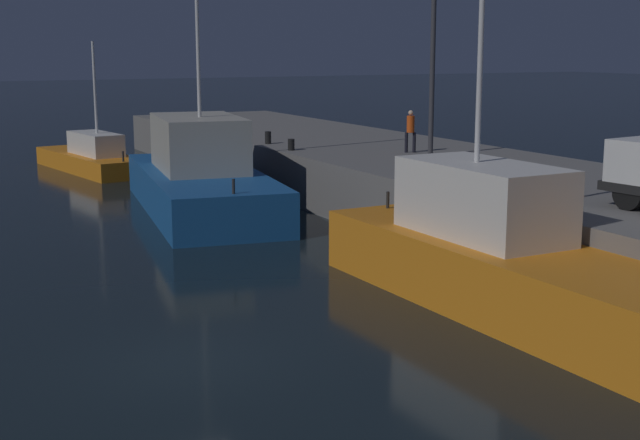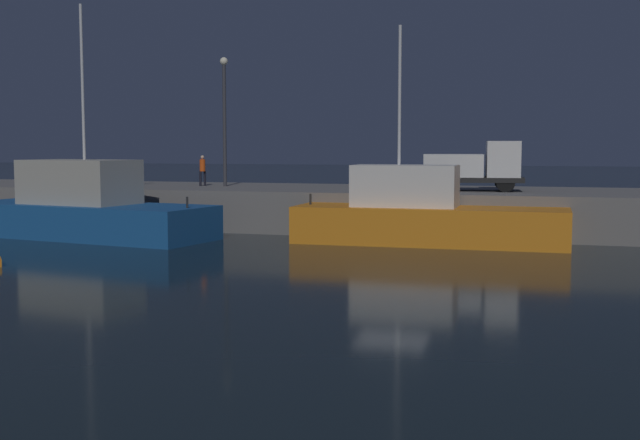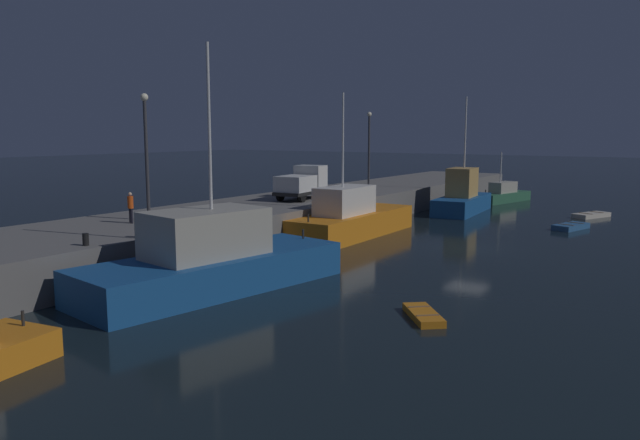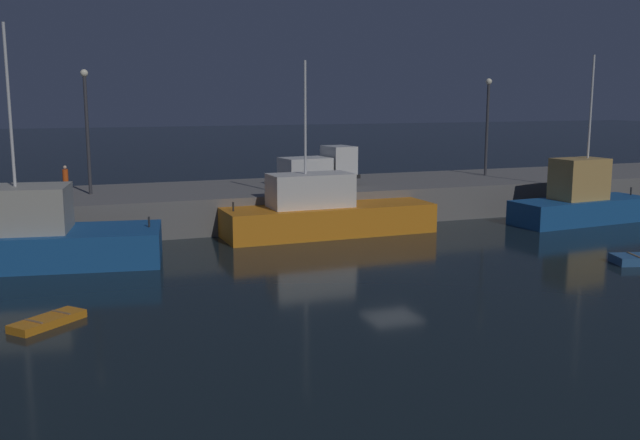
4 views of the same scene
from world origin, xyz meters
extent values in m
plane|color=black|center=(0.00, 0.00, 0.00)|extent=(320.00, 320.00, 0.00)
cube|color=slate|center=(0.00, 14.38, 1.06)|extent=(77.45, 9.17, 2.12)
cube|color=#195193|center=(-16.15, 6.16, 0.80)|extent=(13.23, 6.29, 1.61)
cube|color=#ADA899|center=(-16.51, 6.22, 2.66)|extent=(5.68, 3.90, 2.10)
cylinder|color=silver|center=(-16.18, 6.16, 7.35)|extent=(0.14, 0.14, 7.28)
cylinder|color=#262626|center=(-10.38, 5.20, 1.86)|extent=(0.10, 0.10, 0.50)
cube|color=orange|center=(0.00, 8.28, 0.83)|extent=(12.13, 3.65, 1.66)
cube|color=silver|center=(-1.12, 8.26, 2.59)|extent=(4.66, 2.38, 1.86)
cylinder|color=silver|center=(-1.41, 8.26, 6.60)|extent=(0.14, 0.14, 6.17)
cylinder|color=#262626|center=(-5.55, 8.20, 1.91)|extent=(0.10, 0.10, 0.50)
cylinder|color=#262626|center=(-25.60, 5.59, 1.18)|extent=(0.10, 0.10, 0.50)
cube|color=#195193|center=(16.11, 6.42, 0.74)|extent=(9.48, 3.79, 1.48)
cube|color=tan|center=(15.81, 6.39, 2.74)|extent=(3.35, 2.38, 2.53)
cylinder|color=silver|center=(16.40, 6.44, 7.11)|extent=(0.14, 0.14, 6.21)
cylinder|color=#262626|center=(20.35, 6.80, 1.73)|extent=(0.10, 0.10, 0.50)
cube|color=#2D6647|center=(26.85, 5.97, 0.49)|extent=(7.73, 3.73, 0.97)
cube|color=#ADA899|center=(26.68, 6.01, 1.52)|extent=(3.45, 2.18, 1.11)
cylinder|color=silver|center=(26.11, 6.15, 3.58)|extent=(0.14, 0.14, 3.01)
cylinder|color=#262626|center=(23.51, 6.78, 1.22)|extent=(0.10, 0.10, 0.50)
cube|color=beige|center=(19.28, -3.78, 0.19)|extent=(3.85, 2.70, 0.37)
cube|color=olive|center=(20.00, -4.09, 0.39)|extent=(0.57, 1.16, 0.04)
cube|color=olive|center=(18.55, -3.46, 0.39)|extent=(0.57, 1.16, 0.04)
cube|color=orange|center=(-14.98, -3.66, 0.14)|extent=(2.63, 2.45, 0.28)
cube|color=olive|center=(-14.54, -3.29, 0.30)|extent=(0.63, 0.71, 0.04)
cube|color=olive|center=(-15.42, -4.04, 0.30)|extent=(0.63, 0.71, 0.04)
cube|color=#2D6099|center=(11.50, -3.71, 0.20)|extent=(3.51, 2.20, 0.40)
cube|color=olive|center=(12.19, -3.90, 0.42)|extent=(0.41, 1.20, 0.04)
cube|color=olive|center=(10.81, -3.51, 0.42)|extent=(0.41, 1.20, 0.04)
cylinder|color=#38383D|center=(-12.55, 14.50, 5.50)|extent=(0.20, 0.20, 6.76)
sphere|color=#F9EFCC|center=(-12.55, 14.50, 9.06)|extent=(0.44, 0.44, 0.44)
cylinder|color=#38383D|center=(14.92, 15.29, 5.37)|extent=(0.20, 0.20, 6.50)
sphere|color=#F9EFCC|center=(14.92, 15.29, 8.80)|extent=(0.44, 0.44, 0.44)
cylinder|color=black|center=(2.77, 14.60, 2.57)|extent=(0.93, 0.39, 0.90)
cylinder|color=black|center=(2.99, 12.82, 2.57)|extent=(0.93, 0.39, 0.90)
cylinder|color=black|center=(-0.44, 14.19, 2.57)|extent=(0.93, 0.39, 0.90)
cylinder|color=black|center=(-0.22, 12.41, 2.57)|extent=(0.93, 0.39, 0.90)
cube|color=black|center=(1.27, 13.50, 2.69)|extent=(5.28, 2.76, 0.25)
cube|color=silver|center=(2.78, 13.70, 3.71)|extent=(1.87, 2.33, 1.79)
cube|color=silver|center=(0.37, 13.39, 3.39)|extent=(3.18, 2.49, 1.14)
cylinder|color=black|center=(-13.82, 14.56, 2.53)|extent=(0.14, 0.14, 0.82)
cylinder|color=black|center=(-13.96, 14.27, 2.53)|extent=(0.14, 0.14, 0.82)
cylinder|color=#E54C14|center=(-13.89, 14.41, 3.28)|extent=(0.42, 0.42, 0.68)
sphere|color=beige|center=(-13.89, 14.41, 3.74)|extent=(0.20, 0.20, 0.20)
cylinder|color=black|center=(-19.58, 10.57, 2.40)|extent=(0.28, 0.28, 0.56)
cylinder|color=black|center=(-16.81, 10.39, 2.36)|extent=(0.28, 0.28, 0.48)
camera|label=1|loc=(16.62, -5.56, 6.39)|focal=49.82mm
camera|label=2|loc=(5.59, -27.52, 4.34)|focal=45.38mm
camera|label=3|loc=(-36.32, -12.95, 7.11)|focal=34.53mm
camera|label=4|loc=(-14.45, -29.06, 7.77)|focal=40.17mm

